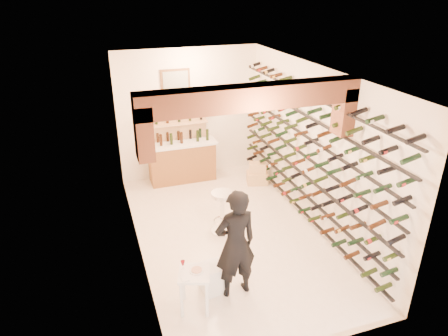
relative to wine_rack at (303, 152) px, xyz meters
name	(u,v)px	position (x,y,z in m)	size (l,w,h in m)	color
ground	(229,233)	(-1.53, 0.00, -1.55)	(6.00, 6.00, 0.00)	white
room_shell	(235,130)	(-1.53, -0.26, 0.70)	(3.52, 6.02, 3.21)	white
wine_rack	(303,152)	(0.00, 0.00, 0.00)	(0.32, 5.70, 2.56)	black
back_counter	(182,160)	(-1.83, 2.65, -1.02)	(1.70, 0.62, 1.29)	#955D2E
back_shelving	(179,133)	(-1.83, 2.89, -0.38)	(1.40, 0.31, 2.73)	tan
tasting_table	(194,279)	(-2.70, -1.75, -1.00)	(0.58, 0.58, 0.81)	white
white_stool	(213,277)	(-2.31, -1.45, -1.31)	(0.37, 0.37, 0.47)	white
person	(235,244)	(-2.00, -1.62, -0.63)	(0.67, 0.44, 1.84)	black
chrome_barstool	(222,209)	(-1.64, 0.10, -1.04)	(0.45, 0.45, 0.88)	silver
crate_lower	(257,178)	(-0.13, 1.86, -1.40)	(0.50, 0.35, 0.30)	#E0B37B
crate_upper	(258,168)	(-0.13, 1.86, -1.12)	(0.42, 0.29, 0.24)	#E0B37B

